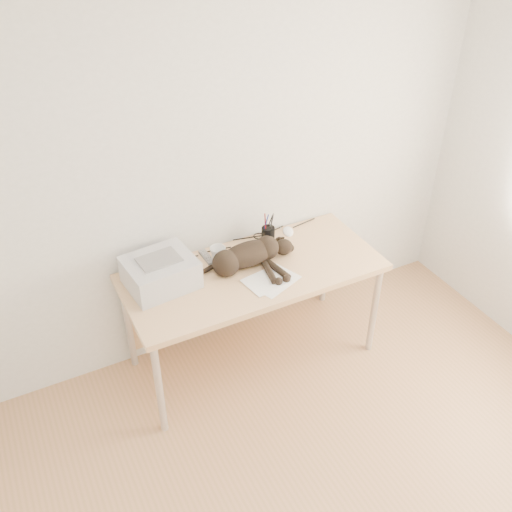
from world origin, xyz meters
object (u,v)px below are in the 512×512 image
cat (245,257)px  mouse (288,230)px  desk (247,279)px  mug (218,254)px  printer (160,272)px  pen_cup (268,235)px

cat → mouse: 0.49m
desk → cat: bearing=-127.1°
cat → mouse: bearing=25.1°
mug → mouse: mug is taller
printer → mug: bearing=10.5°
mug → mouse: size_ratio=0.83×
desk → mug: size_ratio=15.98×
cat → mug: cat is taller
mug → cat: bearing=-50.2°
printer → pen_cup: (0.77, 0.10, -0.03)m
cat → mouse: (0.43, 0.22, -0.05)m
desk → pen_cup: 0.32m
cat → mug: size_ratio=7.48×
printer → pen_cup: pen_cup is taller
pen_cup → mouse: size_ratio=1.84×
cat → pen_cup: pen_cup is taller
desk → printer: printer is taller
printer → pen_cup: size_ratio=1.91×
cat → printer: bearing=170.1°
printer → desk: bearing=-3.6°
desk → cat: (-0.03, -0.04, 0.21)m
cat → mouse: size_ratio=6.21×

